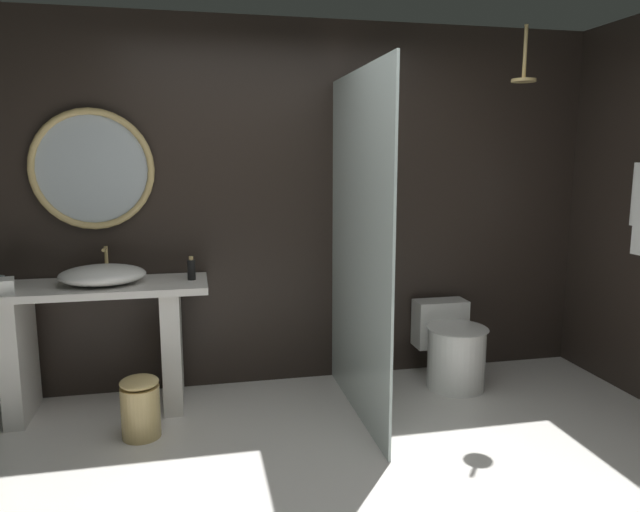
% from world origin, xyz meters
% --- Properties ---
extents(back_wall_panel, '(4.80, 0.10, 2.60)m').
position_xyz_m(back_wall_panel, '(0.00, 1.90, 1.30)').
color(back_wall_panel, black).
rests_on(back_wall_panel, ground_plane).
extents(vanity_counter, '(1.43, 0.53, 0.85)m').
position_xyz_m(vanity_counter, '(-1.31, 1.57, 0.52)').
color(vanity_counter, silver).
rests_on(vanity_counter, ground_plane).
extents(vessel_sink, '(0.54, 0.44, 0.22)m').
position_xyz_m(vessel_sink, '(-1.25, 1.55, 0.91)').
color(vessel_sink, white).
rests_on(vessel_sink, vanity_counter).
extents(tumbler_cup, '(0.06, 0.06, 0.08)m').
position_xyz_m(tumbler_cup, '(-1.85, 1.55, 0.89)').
color(tumbler_cup, silver).
rests_on(tumbler_cup, vanity_counter).
extents(soap_dispenser, '(0.05, 0.05, 0.16)m').
position_xyz_m(soap_dispenser, '(-0.69, 1.58, 0.92)').
color(soap_dispenser, black).
rests_on(soap_dispenser, vanity_counter).
extents(round_wall_mirror, '(0.80, 0.05, 0.80)m').
position_xyz_m(round_wall_mirror, '(-1.31, 1.81, 1.57)').
color(round_wall_mirror, tan).
extents(shower_glass_panel, '(0.02, 1.34, 2.18)m').
position_xyz_m(shower_glass_panel, '(0.34, 1.18, 1.09)').
color(shower_glass_panel, silver).
rests_on(shower_glass_panel, ground_plane).
extents(rain_shower_head, '(0.16, 0.16, 0.36)m').
position_xyz_m(rain_shower_head, '(1.49, 1.30, 2.20)').
color(rain_shower_head, tan).
extents(toilet, '(0.43, 0.64, 0.58)m').
position_xyz_m(toilet, '(1.15, 1.50, 0.27)').
color(toilet, white).
rests_on(toilet, ground_plane).
extents(waste_bin, '(0.23, 0.23, 0.38)m').
position_xyz_m(waste_bin, '(-1.01, 1.12, 0.19)').
color(waste_bin, tan).
rests_on(waste_bin, ground_plane).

